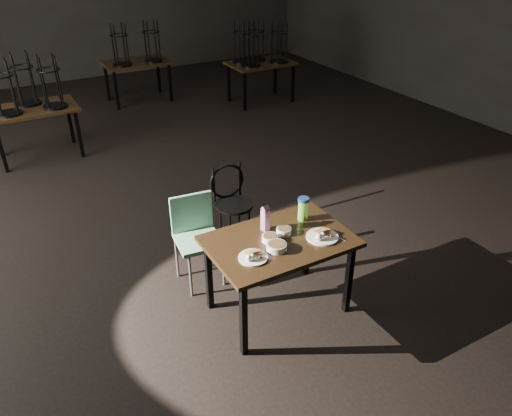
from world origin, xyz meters
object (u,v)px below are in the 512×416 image
bentwood_chair (231,198)px  school_chair (196,232)px  main_table (279,247)px  juice_carton (265,219)px  water_bottle (303,209)px

bentwood_chair → school_chair: bearing=-140.9°
main_table → juice_carton: size_ratio=5.08×
main_table → bentwood_chair: size_ratio=1.41×
school_chair → bentwood_chair: bearing=43.0°
water_bottle → bentwood_chair: size_ratio=0.25×
juice_carton → school_chair: 0.79m
juice_carton → bentwood_chair: bearing=79.1°
juice_carton → bentwood_chair: (0.20, 1.04, -0.35)m
juice_carton → bentwood_chair: juice_carton is taller
bentwood_chair → school_chair: (-0.60, -0.45, 0.02)m
bentwood_chair → school_chair: size_ratio=0.98×
bentwood_chair → main_table: bearing=-95.7°
water_bottle → school_chair: bearing=141.8°
juice_carton → bentwood_chair: size_ratio=0.28×
juice_carton → water_bottle: bearing=-2.7°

